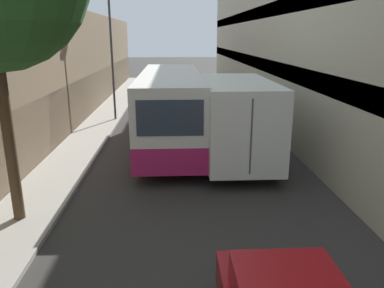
% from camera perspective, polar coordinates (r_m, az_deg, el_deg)
% --- Properties ---
extents(ground_plane, '(150.00, 150.00, 0.00)m').
position_cam_1_polar(ground_plane, '(13.99, -0.14, -3.36)').
color(ground_plane, '#33302D').
extents(sidewalk_left, '(1.91, 60.00, 0.12)m').
position_cam_1_polar(sidewalk_left, '(14.53, -18.86, -3.26)').
color(sidewalk_left, '#9E998E').
rests_on(sidewalk_left, ground_plane).
extents(bus, '(2.52, 9.77, 3.19)m').
position_cam_1_polar(bus, '(16.19, -3.21, 5.49)').
color(bus, silver).
rests_on(bus, ground_plane).
extents(box_truck, '(2.43, 7.59, 3.14)m').
position_cam_1_polar(box_truck, '(14.67, 6.22, 4.27)').
color(box_truck, silver).
rests_on(box_truck, ground_plane).
extents(panel_van, '(1.87, 4.40, 1.87)m').
position_cam_1_polar(panel_van, '(28.97, -3.74, 8.92)').
color(panel_van, navy).
rests_on(panel_van, ground_plane).
extents(street_lamp, '(0.36, 0.80, 6.81)m').
position_cam_1_polar(street_lamp, '(21.38, -12.31, 16.24)').
color(street_lamp, '#38383D').
rests_on(street_lamp, sidewalk_left).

